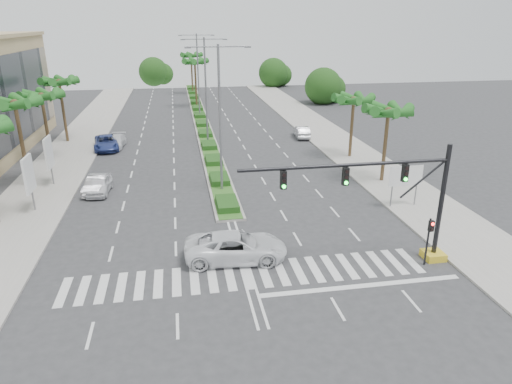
# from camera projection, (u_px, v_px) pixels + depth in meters

# --- Properties ---
(ground) EXTENTS (160.00, 160.00, 0.00)m
(ground) POSITION_uv_depth(u_px,v_px,m) (247.00, 275.00, 26.06)
(ground) COLOR #333335
(ground) RESTS_ON ground
(footpath_right) EXTENTS (6.00, 120.00, 0.15)m
(footpath_right) POSITION_uv_depth(u_px,v_px,m) (363.00, 162.00, 46.93)
(footpath_right) COLOR gray
(footpath_right) RESTS_ON ground
(footpath_left) EXTENTS (6.00, 120.00, 0.15)m
(footpath_left) POSITION_uv_depth(u_px,v_px,m) (51.00, 178.00, 42.02)
(footpath_left) COLOR gray
(footpath_left) RESTS_ON ground
(median) EXTENTS (2.20, 75.00, 0.20)m
(median) POSITION_uv_depth(u_px,v_px,m) (200.00, 119.00, 67.52)
(median) COLOR gray
(median) RESTS_ON ground
(median_grass) EXTENTS (1.80, 75.00, 0.04)m
(median_grass) POSITION_uv_depth(u_px,v_px,m) (200.00, 118.00, 67.48)
(median_grass) COLOR #2B5D20
(median_grass) RESTS_ON median
(signal_gantry) EXTENTS (12.60, 1.20, 7.20)m
(signal_gantry) POSITION_uv_depth(u_px,v_px,m) (405.00, 209.00, 26.34)
(signal_gantry) COLOR gold
(signal_gantry) RESTS_ON ground
(pedestrian_signal) EXTENTS (0.28, 0.36, 3.00)m
(pedestrian_signal) POSITION_uv_depth(u_px,v_px,m) (429.00, 234.00, 26.43)
(pedestrian_signal) COLOR black
(pedestrian_signal) RESTS_ON ground
(direction_sign) EXTENTS (2.70, 0.11, 3.40)m
(direction_sign) POSITION_uv_depth(u_px,v_px,m) (406.00, 177.00, 34.74)
(direction_sign) COLOR slate
(direction_sign) RESTS_ON ground
(billboard_near) EXTENTS (0.18, 2.10, 4.35)m
(billboard_near) POSITION_uv_depth(u_px,v_px,m) (29.00, 175.00, 33.74)
(billboard_near) COLOR slate
(billboard_near) RESTS_ON ground
(billboard_far) EXTENTS (0.18, 2.10, 4.35)m
(billboard_far) POSITION_uv_depth(u_px,v_px,m) (49.00, 153.00, 39.28)
(billboard_far) COLOR slate
(billboard_far) RESTS_ON ground
(palm_left_mid) EXTENTS (4.57, 4.68, 7.95)m
(palm_left_mid) POSITION_uv_depth(u_px,v_px,m) (15.00, 106.00, 37.51)
(palm_left_mid) COLOR brown
(palm_left_mid) RESTS_ON ground
(palm_left_far) EXTENTS (4.57, 4.68, 7.35)m
(palm_left_far) POSITION_uv_depth(u_px,v_px,m) (42.00, 98.00, 45.09)
(palm_left_far) COLOR brown
(palm_left_far) RESTS_ON ground
(palm_left_end) EXTENTS (4.57, 4.68, 7.75)m
(palm_left_end) POSITION_uv_depth(u_px,v_px,m) (59.00, 84.00, 52.33)
(palm_left_end) COLOR brown
(palm_left_end) RESTS_ON ground
(palm_right_near) EXTENTS (4.57, 4.68, 7.05)m
(palm_right_near) POSITION_uv_depth(u_px,v_px,m) (388.00, 113.00, 39.13)
(palm_right_near) COLOR brown
(palm_right_near) RESTS_ON ground
(palm_right_far) EXTENTS (4.57, 4.68, 6.75)m
(palm_right_far) POSITION_uv_depth(u_px,v_px,m) (354.00, 102.00, 46.61)
(palm_right_far) COLOR brown
(palm_right_far) RESTS_ON ground
(palm_median_a) EXTENTS (4.57, 4.68, 8.05)m
(palm_median_a) POSITION_uv_depth(u_px,v_px,m) (195.00, 63.00, 74.26)
(palm_median_a) COLOR brown
(palm_median_a) RESTS_ON ground
(palm_median_b) EXTENTS (4.57, 4.68, 8.05)m
(palm_median_b) POSITION_uv_depth(u_px,v_px,m) (191.00, 57.00, 88.09)
(palm_median_b) COLOR brown
(palm_median_b) RESTS_ON ground
(streetlight_near) EXTENTS (5.10, 0.25, 12.00)m
(streetlight_near) POSITION_uv_depth(u_px,v_px,m) (220.00, 112.00, 36.58)
(streetlight_near) COLOR slate
(streetlight_near) RESTS_ON ground
(streetlight_mid) EXTENTS (5.10, 0.25, 12.00)m
(streetlight_mid) POSITION_uv_depth(u_px,v_px,m) (206.00, 86.00, 51.33)
(streetlight_mid) COLOR slate
(streetlight_mid) RESTS_ON ground
(streetlight_far) EXTENTS (5.10, 0.25, 12.00)m
(streetlight_far) POSITION_uv_depth(u_px,v_px,m) (198.00, 71.00, 66.08)
(streetlight_far) COLOR slate
(streetlight_far) RESTS_ON ground
(car_parked_a) EXTENTS (1.93, 4.28, 1.43)m
(car_parked_a) POSITION_uv_depth(u_px,v_px,m) (99.00, 185.00, 38.30)
(car_parked_a) COLOR silver
(car_parked_a) RESTS_ON ground
(car_parked_b) EXTENTS (2.02, 4.39, 1.39)m
(car_parked_b) POSITION_uv_depth(u_px,v_px,m) (97.00, 184.00, 38.52)
(car_parked_b) COLOR #B9B8BE
(car_parked_b) RESTS_ON ground
(car_parked_c) EXTENTS (3.29, 5.92, 1.57)m
(car_parked_c) POSITION_uv_depth(u_px,v_px,m) (106.00, 143.00, 51.41)
(car_parked_c) COLOR navy
(car_parked_c) RESTS_ON ground
(car_parked_d) EXTENTS (2.23, 4.72, 1.33)m
(car_parked_d) POSITION_uv_depth(u_px,v_px,m) (116.00, 141.00, 52.37)
(car_parked_d) COLOR silver
(car_parked_d) RESTS_ON ground
(car_crossing) EXTENTS (6.38, 3.33, 1.72)m
(car_crossing) POSITION_uv_depth(u_px,v_px,m) (236.00, 247.00, 27.52)
(car_crossing) COLOR white
(car_crossing) RESTS_ON ground
(car_right) EXTENTS (1.90, 4.48, 1.44)m
(car_right) POSITION_uv_depth(u_px,v_px,m) (302.00, 132.00, 56.71)
(car_right) COLOR silver
(car_right) RESTS_ON ground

